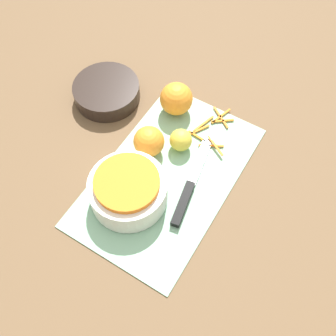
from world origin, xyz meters
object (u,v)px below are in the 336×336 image
object	(u,v)px
orange_right	(176,99)
bowl_speckled	(128,190)
bowl_dark	(107,92)
knife	(187,193)
lemon	(181,140)
orange_left	(149,142)

from	to	relation	value
orange_right	bowl_speckled	bearing A→B (deg)	-171.56
bowl_dark	orange_right	bearing A→B (deg)	-72.94
knife	lemon	size ratio (longest dim) A/B	4.85
bowl_speckled	orange_right	distance (m)	0.28
orange_left	knife	bearing A→B (deg)	-112.40
lemon	knife	bearing A→B (deg)	-143.13
bowl_speckled	bowl_dark	distance (m)	0.31
orange_right	lemon	xyz separation A→B (m)	(-0.09, -0.07, -0.01)
bowl_dark	orange_left	xyz separation A→B (m)	(-0.09, -0.19, 0.02)
orange_left	lemon	world-z (taller)	orange_left
bowl_speckled	orange_left	world-z (taller)	bowl_speckled
orange_left	bowl_speckled	bearing A→B (deg)	-166.79
orange_left	lemon	size ratio (longest dim) A/B	1.36
bowl_speckled	bowl_dark	size ratio (longest dim) A/B	1.00
orange_right	bowl_dark	bearing A→B (deg)	107.06
bowl_speckled	orange_left	distance (m)	0.14
bowl_speckled	knife	distance (m)	0.13
knife	lemon	distance (m)	0.13
knife	orange_right	distance (m)	0.25
bowl_speckled	orange_left	size ratio (longest dim) A/B	2.34
bowl_speckled	lemon	world-z (taller)	bowl_speckled
bowl_dark	knife	xyz separation A→B (m)	(-0.14, -0.33, -0.01)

